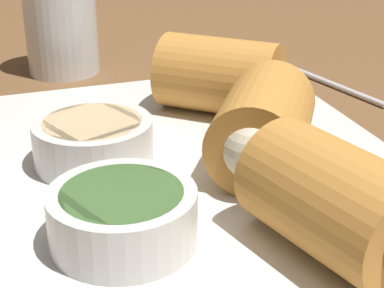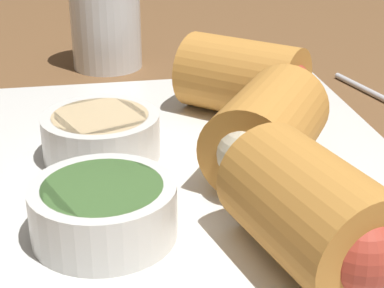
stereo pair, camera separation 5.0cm
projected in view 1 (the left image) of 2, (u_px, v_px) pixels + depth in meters
The scene contains 8 objects.
table_surface at pixel (154, 190), 40.39cm from camera, with size 180.00×140.00×2.00cm.
serving_plate at pixel (192, 189), 36.87cm from camera, with size 34.46×26.39×1.50cm.
roll_front_left at pixel (343, 206), 28.45cm from camera, with size 9.54×7.21×5.29cm.
roll_front_right at pixel (262, 128), 36.35cm from camera, with size 9.75×8.89×5.29cm.
roll_back_left at pixel (226, 76), 44.60cm from camera, with size 9.35×9.65×5.29cm.
dipping_bowl_near at pixel (94, 143), 37.32cm from camera, with size 7.06×7.06×2.72cm.
dipping_bowl_far at pixel (123, 215), 30.00cm from camera, with size 7.06×7.06×2.72cm.
drinking_glass at pixel (60, 15), 56.51cm from camera, with size 6.37×6.37×10.48cm.
Camera 1 is at (-34.33, 9.11, 20.59)cm, focal length 60.00 mm.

